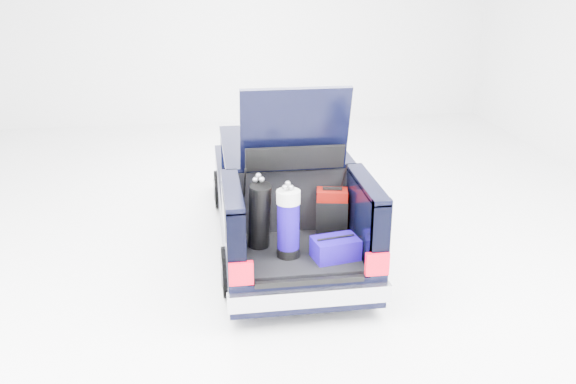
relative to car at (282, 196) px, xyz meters
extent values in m
plane|color=white|center=(0.00, -0.11, -0.67)|extent=(14.00, 14.00, 0.00)
cube|color=black|center=(0.00, 0.54, -0.17)|extent=(1.75, 3.00, 0.70)
cube|color=black|center=(0.00, 2.11, -0.27)|extent=(1.70, 0.30, 0.50)
cube|color=#AEAEB5|center=(0.00, 2.25, -0.34)|extent=(1.72, 0.10, 0.22)
cube|color=black|center=(0.00, 0.04, 0.45)|extent=(1.55, 1.95, 0.54)
cube|color=black|center=(0.00, 0.04, 0.74)|extent=(1.62, 2.05, 0.06)
cube|color=black|center=(0.00, -1.61, -0.32)|extent=(1.75, 1.30, 0.40)
cube|color=black|center=(0.00, -1.59, -0.10)|extent=(1.32, 1.18, 0.05)
cube|color=black|center=(-0.78, -1.61, 0.30)|extent=(0.20, 1.30, 0.85)
cube|color=black|center=(0.78, -1.61, 0.30)|extent=(0.20, 1.30, 0.85)
cube|color=black|center=(-0.78, -1.61, 0.74)|extent=(0.20, 1.30, 0.06)
cube|color=black|center=(0.78, -1.61, 0.74)|extent=(0.20, 1.30, 0.06)
cube|color=black|center=(0.00, -0.99, 0.30)|extent=(1.36, 0.08, 0.84)
cube|color=#AEAEB5|center=(0.00, -2.29, -0.29)|extent=(1.80, 0.12, 0.20)
cube|color=red|center=(-0.74, -2.26, 0.05)|extent=(0.26, 0.07, 0.26)
cube|color=red|center=(0.74, -2.26, 0.05)|extent=(0.26, 0.07, 0.26)
cube|color=black|center=(0.00, -2.25, -0.12)|extent=(1.20, 0.06, 0.06)
cube|color=black|center=(0.00, -1.16, 1.29)|extent=(1.28, 0.33, 1.03)
cube|color=black|center=(0.00, -1.12, 1.43)|extent=(0.95, 0.17, 0.54)
cylinder|color=black|center=(-0.82, 1.34, -0.36)|extent=(0.20, 0.62, 0.62)
cylinder|color=slate|center=(-0.82, 1.34, -0.36)|extent=(0.23, 0.36, 0.36)
cylinder|color=black|center=(0.82, 1.34, -0.36)|extent=(0.20, 0.62, 0.62)
cylinder|color=slate|center=(0.82, 1.34, -0.36)|extent=(0.23, 0.36, 0.36)
cylinder|color=black|center=(-0.82, -1.46, -0.36)|extent=(0.20, 0.62, 0.62)
cylinder|color=slate|center=(-0.82, -1.46, -0.36)|extent=(0.23, 0.36, 0.36)
cylinder|color=black|center=(0.82, -1.46, -0.36)|extent=(0.20, 0.62, 0.62)
cylinder|color=slate|center=(0.82, -1.46, -0.36)|extent=(0.23, 0.36, 0.36)
cube|color=#630803|center=(0.46, -1.19, 0.22)|extent=(0.41, 0.30, 0.59)
cube|color=black|center=(0.46, -1.19, 0.53)|extent=(0.24, 0.10, 0.03)
cube|color=black|center=(0.46, -1.30, 0.16)|extent=(0.38, 0.09, 0.45)
cylinder|color=black|center=(-0.46, -1.45, 0.34)|extent=(0.32, 0.42, 0.85)
cube|color=white|center=(-0.46, -1.34, 0.36)|extent=(0.10, 0.04, 0.29)
sphere|color=#99999E|center=(-0.50, -1.43, 0.78)|extent=(0.07, 0.07, 0.07)
sphere|color=#99999E|center=(-0.43, -1.47, 0.80)|extent=(0.07, 0.07, 0.07)
cylinder|color=black|center=(-0.15, -1.69, -0.02)|extent=(0.31, 0.31, 0.10)
cylinder|color=#180583|center=(-0.15, -1.69, 0.31)|extent=(0.29, 0.29, 0.57)
cylinder|color=white|center=(-0.15, -1.69, 0.66)|extent=(0.31, 0.31, 0.15)
sphere|color=#99999E|center=(-0.12, -1.67, 0.76)|extent=(0.07, 0.07, 0.07)
sphere|color=#99999E|center=(-0.15, -1.65, 0.80)|extent=(0.07, 0.07, 0.07)
cube|color=#180583|center=(0.37, -1.83, 0.05)|extent=(0.57, 0.42, 0.25)
cylinder|color=black|center=(0.37, -1.83, 0.18)|extent=(0.44, 0.11, 0.03)
camera|label=1|loc=(-1.06, -7.94, 3.16)|focal=38.00mm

